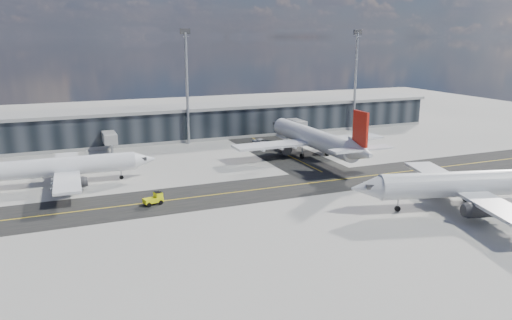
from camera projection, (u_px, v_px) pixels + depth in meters
The scene contains 9 objects.
ground at pixel (260, 197), 86.30m from camera, with size 300.00×300.00×0.00m, color gray.
taxiway_lanes at pixel (257, 178), 97.39m from camera, with size 180.00×63.00×0.03m.
terminal_concourse at pixel (182, 124), 134.70m from camera, with size 152.00×19.80×8.80m.
floodlight_masts at pixel (187, 83), 125.70m from camera, with size 102.50×0.70×28.90m.
airliner_af at pixel (58, 167), 92.16m from camera, with size 35.55×30.26×10.55m.
airliner_redtail at pixel (314, 139), 113.82m from camera, with size 37.26×43.82×13.02m.
airliner_near at pixel (476, 184), 79.72m from camera, with size 40.91×35.18×12.25m.
baggage_tug at pixel (155, 199), 82.13m from camera, with size 3.42×2.26×1.97m.
service_van at pixel (261, 142), 127.58m from camera, with size 2.45×5.32×1.48m, color silver.
Camera 1 is at (-31.78, -75.88, 26.86)m, focal length 35.00 mm.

